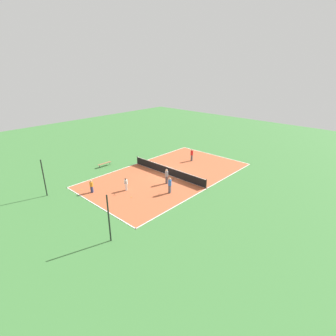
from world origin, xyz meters
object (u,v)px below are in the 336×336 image
Objects in this scene: tennis_ball_far_baseline at (131,197)px; tennis_ball_left_sideline at (168,168)px; tennis_ball_midcourt at (82,190)px; fence_post_back_right at (44,178)px; player_center_orange at (91,186)px; tennis_ball_right_alley at (142,165)px; tennis_net at (168,171)px; player_baseline_gray at (167,175)px; fence_post_back_left at (109,219)px; player_near_white at (126,183)px; bench at (105,163)px; player_near_blue at (170,184)px; player_coach_red at (192,154)px.

tennis_ball_far_baseline is 1.00× the size of tennis_ball_left_sideline.
fence_post_back_right is at bearing 64.05° from tennis_ball_midcourt.
player_center_orange is 9.41m from tennis_ball_right_alley.
tennis_net is 6.57× the size of player_baseline_gray.
fence_post_back_left reaches higher than tennis_net.
tennis_net is at bearing -20.78° from player_baseline_gray.
tennis_ball_midcourt is (5.29, 2.55, 0.00)m from tennis_ball_far_baseline.
player_near_white is at bearing 125.16° from tennis_ball_right_alley.
player_center_orange is at bearing 45.43° from bench.
fence_post_back_right is (8.99, 9.06, 0.94)m from player_near_blue.
tennis_ball_midcourt is at bearing 35.34° from bench.
bench is 16.48m from fence_post_back_left.
tennis_ball_right_alley is at bearing 12.37° from player_baseline_gray.
player_baseline_gray reaches higher than tennis_ball_far_baseline.
tennis_ball_right_alley is at bearing -48.86° from tennis_ball_far_baseline.
player_baseline_gray is 12.78m from fence_post_back_right.
player_near_white is (-7.78, 2.64, 0.44)m from bench.
fence_post_back_right is (-2.67, 8.98, 1.58)m from bench.
player_near_white is 7.80m from tennis_ball_right_alley.
player_near_white reaches higher than tennis_ball_midcourt.
player_near_white is 21.21× the size of tennis_ball_left_sideline.
fence_post_back_left is (-13.73, 8.98, 1.58)m from bench.
tennis_net is 7.05m from tennis_ball_far_baseline.
fence_post_back_right is at bearing -86.98° from player_near_white.
player_near_white reaches higher than tennis_ball_left_sideline.
player_near_white is at bearing 94.99° from player_baseline_gray.
tennis_ball_far_baseline is at bearing -154.29° from tennis_ball_midcourt.
player_near_blue is at bearing -77.16° from fence_post_back_left.
fence_post_back_right reaches higher than tennis_ball_right_alley.
tennis_net is 6.71× the size of player_coach_red.
player_baseline_gray is at bearing 128.83° from tennis_net.
player_baseline_gray is 0.44× the size of fence_post_back_left.
tennis_ball_right_alley is (0.86, -9.59, 0.00)m from tennis_ball_midcourt.
player_near_blue reaches higher than tennis_ball_left_sideline.
bench is at bearing 96.90° from player_center_orange.
bench is at bearing -54.66° from tennis_ball_midcourt.
tennis_ball_far_baseline is at bearing 107.08° from tennis_ball_left_sideline.
player_center_orange is at bearing -128.48° from fence_post_back_right.
fence_post_back_right is (4.20, 14.08, 1.92)m from tennis_ball_left_sideline.
bench is 0.49× the size of fence_post_back_left.
player_center_orange is 1.59m from tennis_ball_midcourt.
player_baseline_gray reaches higher than tennis_ball_right_alley.
bench is 1.11× the size of player_near_blue.
player_near_white is (2.01, 4.24, -0.18)m from player_baseline_gray.
tennis_ball_midcourt is (3.60, 3.25, -0.78)m from player_near_white.
player_near_blue is 4.18m from tennis_ball_far_baseline.
player_center_orange is (4.29, 7.01, -0.22)m from player_baseline_gray.
tennis_net is 6.23m from player_near_white.
tennis_ball_left_sideline is at bearing 138.57° from player_near_white.
tennis_ball_far_baseline is 0.02× the size of fence_post_back_left.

